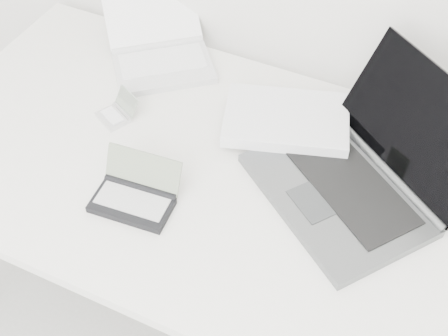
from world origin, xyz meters
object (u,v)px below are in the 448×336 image
at_px(desk, 243,191).
at_px(laptop_large, 333,154).
at_px(netbook_open_white, 160,53).
at_px(palmtop_charcoal, 135,196).

height_order(desk, laptop_large, laptop_large).
relative_size(desk, laptop_large, 2.43).
bearing_deg(netbook_open_white, desk, -77.24).
xyz_separation_m(laptop_large, palmtop_charcoal, (-0.35, -0.28, -0.02)).
relative_size(laptop_large, palmtop_charcoal, 3.55).
xyz_separation_m(desk, laptop_large, (0.17, 0.12, 0.09)).
xyz_separation_m(desk, netbook_open_white, (-0.38, 0.29, 0.07)).
relative_size(laptop_large, netbook_open_white, 1.63).
xyz_separation_m(laptop_large, netbook_open_white, (-0.55, 0.17, -0.02)).
height_order(desk, netbook_open_white, netbook_open_white).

